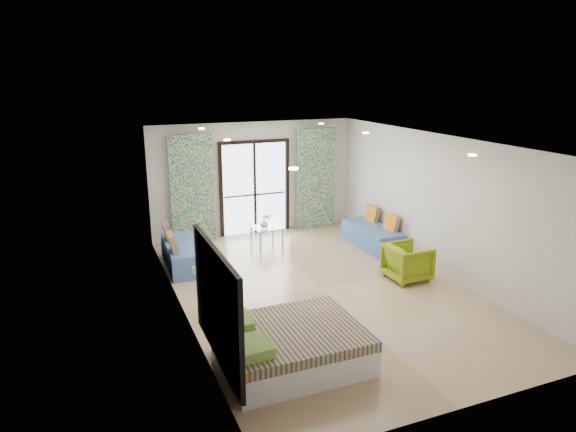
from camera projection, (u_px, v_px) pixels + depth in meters
name	position (u px, v px, depth m)	size (l,w,h in m)	color
floor	(321.00, 289.00, 9.38)	(5.00, 7.50, 0.01)	#A28361
ceiling	(324.00, 141.00, 8.64)	(5.00, 7.50, 0.01)	silver
wall_back	(254.00, 178.00, 12.35)	(5.00, 0.01, 2.70)	silver
wall_front	(471.00, 304.00, 5.67)	(5.00, 0.01, 2.70)	silver
wall_left	(180.00, 234.00, 8.10)	(0.01, 7.50, 2.70)	silver
wall_right	(439.00, 204.00, 9.92)	(0.01, 7.50, 2.70)	silver
balcony_door	(255.00, 182.00, 12.35)	(1.76, 0.08, 2.28)	black
balcony_rail	(255.00, 195.00, 12.44)	(1.52, 0.03, 0.04)	#595451
curtain_left	(192.00, 189.00, 11.65)	(1.00, 0.10, 2.50)	white
curtain_right	(316.00, 179.00, 12.78)	(1.00, 0.10, 2.50)	white
downlight_a	(293.00, 169.00, 6.36)	(0.12, 0.12, 0.02)	#FFE0B2
downlight_b	(472.00, 155.00, 7.38)	(0.12, 0.12, 0.02)	#FFE0B2
downlight_c	(227.00, 140.00, 9.03)	(0.12, 0.12, 0.02)	#FFE0B2
downlight_d	(365.00, 133.00, 10.05)	(0.12, 0.12, 0.02)	#FFE0B2
downlight_e	(201.00, 129.00, 10.81)	(0.12, 0.12, 0.02)	#FFE0B2
downlight_f	(321.00, 124.00, 11.83)	(0.12, 0.12, 0.02)	#FFE0B2
headboard	(217.00, 305.00, 6.34)	(0.06, 2.10, 1.50)	black
switch_plate	(194.00, 270.00, 7.45)	(0.02, 0.10, 0.10)	silver
bed	(290.00, 345.00, 6.91)	(1.88, 1.53, 0.65)	silver
daybed_left	(182.00, 254.00, 10.41)	(0.72, 1.74, 0.85)	#4468A3
daybed_right	(373.00, 235.00, 11.60)	(0.69, 1.70, 0.83)	#4468A3
coffee_table	(267.00, 229.00, 11.69)	(0.67, 0.67, 0.72)	silver
vase	(264.00, 223.00, 11.62)	(0.19, 0.20, 0.19)	white
armchair	(408.00, 260.00, 9.72)	(0.74, 0.69, 0.76)	olive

